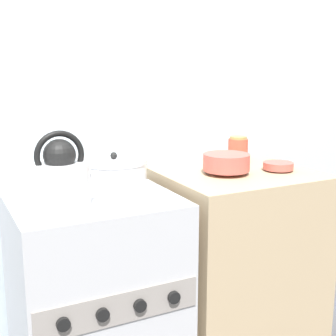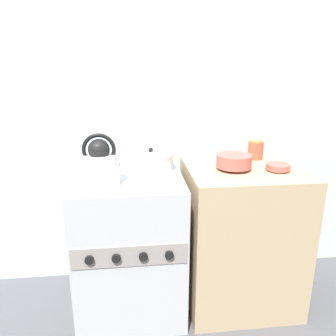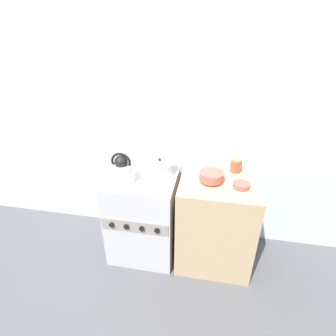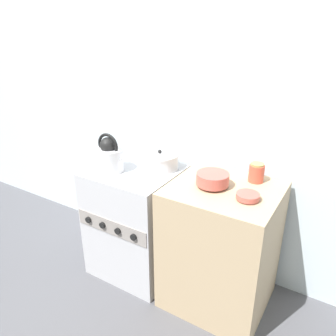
# 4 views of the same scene
# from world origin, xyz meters

# --- Properties ---
(ground_plane) EXTENTS (12.00, 12.00, 0.00)m
(ground_plane) POSITION_xyz_m (0.00, 0.00, 0.00)
(ground_plane) COLOR #4C4C51
(wall_back) EXTENTS (7.00, 0.06, 2.50)m
(wall_back) POSITION_xyz_m (0.00, 0.66, 1.25)
(wall_back) COLOR silver
(wall_back) RESTS_ON ground_plane
(stove) EXTENTS (0.59, 0.57, 0.82)m
(stove) POSITION_xyz_m (0.00, 0.27, 0.41)
(stove) COLOR #B2B2B7
(stove) RESTS_ON ground_plane
(counter) EXTENTS (0.65, 0.59, 0.85)m
(counter) POSITION_xyz_m (0.66, 0.29, 0.43)
(counter) COLOR tan
(counter) RESTS_ON ground_plane
(kettle) EXTENTS (0.24, 0.20, 0.27)m
(kettle) POSITION_xyz_m (-0.13, 0.18, 0.93)
(kettle) COLOR silver
(kettle) RESTS_ON stove
(cooking_pot) EXTENTS (0.27, 0.27, 0.14)m
(cooking_pot) POSITION_xyz_m (0.13, 0.39, 0.88)
(cooking_pot) COLOR silver
(cooking_pot) RESTS_ON stove
(enamel_bowl) EXTENTS (0.20, 0.20, 0.09)m
(enamel_bowl) POSITION_xyz_m (0.59, 0.27, 0.90)
(enamel_bowl) COLOR #B75147
(enamel_bowl) RESTS_ON counter
(small_ceramic_bowl) EXTENTS (0.13, 0.13, 0.04)m
(small_ceramic_bowl) POSITION_xyz_m (0.82, 0.22, 0.87)
(small_ceramic_bowl) COLOR #B75147
(small_ceramic_bowl) RESTS_ON counter
(storage_jar) EXTENTS (0.09, 0.09, 0.12)m
(storage_jar) POSITION_xyz_m (0.79, 0.47, 0.91)
(storage_jar) COLOR #CC4C38
(storage_jar) RESTS_ON counter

